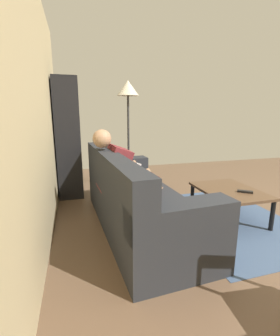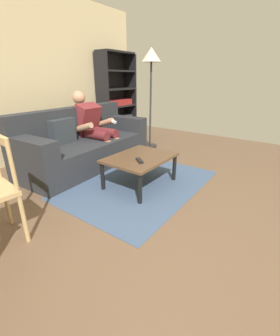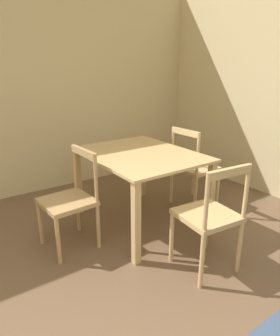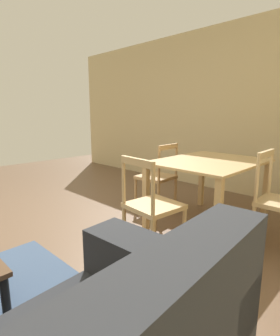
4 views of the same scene
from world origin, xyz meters
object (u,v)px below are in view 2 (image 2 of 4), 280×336
object	(u,v)px
tv_remote	(139,160)
floor_lamp	(151,65)
coffee_table	(140,160)
person_lounging	(93,126)
couch	(84,145)
bookshelf	(117,105)

from	to	relation	value
tv_remote	floor_lamp	size ratio (longest dim) A/B	0.09
coffee_table	floor_lamp	bearing A→B (deg)	30.16
person_lounging	couch	bearing A→B (deg)	-169.74
person_lounging	coffee_table	bearing A→B (deg)	-105.87
tv_remote	person_lounging	bearing A→B (deg)	-73.83
coffee_table	bookshelf	bearing A→B (deg)	48.41
bookshelf	couch	bearing A→B (deg)	-155.46
person_lounging	floor_lamp	world-z (taller)	floor_lamp
coffee_table	tv_remote	world-z (taller)	tv_remote
couch	floor_lamp	size ratio (longest dim) A/B	1.22
floor_lamp	coffee_table	bearing A→B (deg)	-149.84
person_lounging	tv_remote	bearing A→B (deg)	-110.48
person_lounging	tv_remote	world-z (taller)	person_lounging
couch	floor_lamp	world-z (taller)	floor_lamp
couch	person_lounging	distance (m)	0.36
coffee_table	tv_remote	xyz separation A→B (m)	(-0.15, -0.10, 0.06)
couch	bookshelf	distance (m)	1.80
coffee_table	floor_lamp	size ratio (longest dim) A/B	0.47
bookshelf	tv_remote	bearing A→B (deg)	-132.48
coffee_table	person_lounging	bearing A→B (deg)	74.13
couch	floor_lamp	distance (m)	1.92
person_lounging	bookshelf	bearing A→B (deg)	26.94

